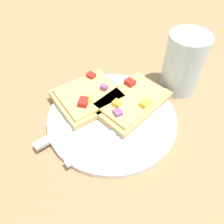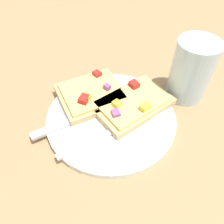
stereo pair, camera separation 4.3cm
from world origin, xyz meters
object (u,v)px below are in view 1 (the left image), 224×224
object	(u,v)px
fork	(123,127)
pizza_slice_main	(131,101)
knife	(80,122)
pizza_slice_corner	(89,96)
plate	(112,117)
drinking_glass	(183,63)

from	to	relation	value
fork	pizza_slice_main	bearing A→B (deg)	33.05
knife	pizza_slice_corner	size ratio (longest dim) A/B	1.22
fork	plate	bearing A→B (deg)	84.98
plate	drinking_glass	xyz separation A→B (m)	(0.16, 0.07, 0.06)
fork	pizza_slice_main	distance (m)	0.06
pizza_slice_main	drinking_glass	distance (m)	0.14
fork	drinking_glass	bearing A→B (deg)	5.59
fork	pizza_slice_corner	size ratio (longest dim) A/B	1.21
plate	drinking_glass	distance (m)	0.19
plate	pizza_slice_main	size ratio (longest dim) A/B	1.41
drinking_glass	knife	bearing A→B (deg)	-160.17
knife	drinking_glass	xyz separation A→B (m)	(0.23, 0.08, 0.05)
plate	pizza_slice_corner	size ratio (longest dim) A/B	1.52
plate	knife	distance (m)	0.06
pizza_slice_corner	fork	bearing A→B (deg)	-81.74
fork	knife	size ratio (longest dim) A/B	0.99
drinking_glass	fork	bearing A→B (deg)	-144.31
pizza_slice_main	pizza_slice_corner	world-z (taller)	pizza_slice_corner
pizza_slice_main	drinking_glass	size ratio (longest dim) A/B	1.40
plate	drinking_glass	bearing A→B (deg)	24.16
pizza_slice_main	drinking_glass	bearing A→B (deg)	166.25
drinking_glass	pizza_slice_corner	bearing A→B (deg)	-173.87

